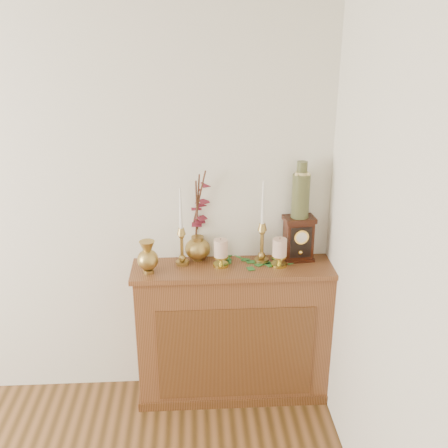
{
  "coord_description": "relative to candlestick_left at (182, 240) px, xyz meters",
  "views": [
    {
      "loc": [
        1.17,
        -0.76,
        2.31
      ],
      "look_at": [
        1.34,
        2.05,
        1.22
      ],
      "focal_mm": 42.0,
      "sensor_mm": 36.0,
      "label": 1
    }
  ],
  "objects": [
    {
      "name": "pillar_candle_right",
      "position": [
        0.59,
        -0.06,
        -0.06
      ],
      "size": [
        0.1,
        0.1,
        0.19
      ],
      "rotation": [
        0.0,
        0.0,
        -0.2
      ],
      "color": "gold",
      "rests_on": "console_shelf"
    },
    {
      "name": "console_shelf",
      "position": [
        0.31,
        -0.05,
        -0.65
      ],
      "size": [
        1.24,
        0.34,
        0.93
      ],
      "color": "brown",
      "rests_on": "ground"
    },
    {
      "name": "ginger_jar",
      "position": [
        0.11,
        0.1,
        0.1
      ],
      "size": [
        0.24,
        0.26,
        0.58
      ],
      "rotation": [
        0.0,
        0.0,
        0.29
      ],
      "color": "#A08940",
      "rests_on": "console_shelf"
    },
    {
      "name": "candlestick_center",
      "position": [
        0.49,
        0.0,
        0.01
      ],
      "size": [
        0.09,
        0.09,
        0.52
      ],
      "rotation": [
        0.0,
        0.0,
        -0.15
      ],
      "color": "#A08940",
      "rests_on": "console_shelf"
    },
    {
      "name": "ceramic_vase",
      "position": [
        0.72,
        0.03,
        0.28
      ],
      "size": [
        0.11,
        0.11,
        0.34
      ],
      "rotation": [
        0.0,
        0.0,
        0.1
      ],
      "color": "#1A3526",
      "rests_on": "mantel_clock"
    },
    {
      "name": "pillar_candle_left",
      "position": [
        0.23,
        -0.04,
        -0.06
      ],
      "size": [
        0.09,
        0.09,
        0.18
      ],
      "rotation": [
        0.0,
        0.0,
        -0.36
      ],
      "color": "gold",
      "rests_on": "console_shelf"
    },
    {
      "name": "candlestick_left",
      "position": [
        0.0,
        0.0,
        0.0
      ],
      "size": [
        0.08,
        0.08,
        0.48
      ],
      "rotation": [
        0.0,
        0.0,
        -0.34
      ],
      "color": "#A08940",
      "rests_on": "console_shelf"
    },
    {
      "name": "mantel_clock",
      "position": [
        0.72,
        0.03,
        -0.02
      ],
      "size": [
        0.2,
        0.15,
        0.28
      ],
      "rotation": [
        0.0,
        0.0,
        0.1
      ],
      "color": "#36140A",
      "rests_on": "console_shelf"
    },
    {
      "name": "bud_vase",
      "position": [
        -0.2,
        -0.11,
        -0.06
      ],
      "size": [
        0.13,
        0.13,
        0.2
      ],
      "rotation": [
        0.0,
        0.0,
        0.05
      ],
      "color": "#A08940",
      "rests_on": "console_shelf"
    },
    {
      "name": "ivy_garland",
      "position": [
        0.41,
        0.0,
        -0.14
      ],
      "size": [
        0.44,
        0.19,
        0.08
      ],
      "rotation": [
        0.0,
        0.0,
        -0.09
      ],
      "color": "#245E24",
      "rests_on": "console_shelf"
    }
  ]
}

